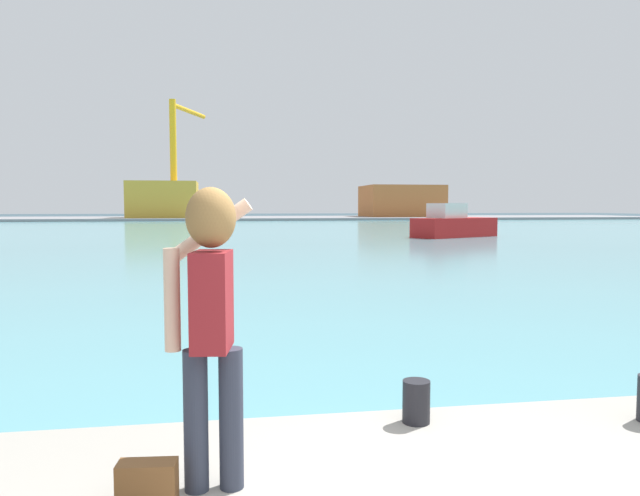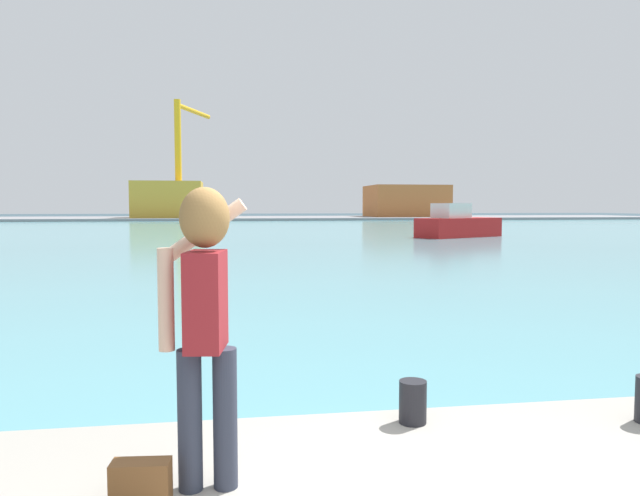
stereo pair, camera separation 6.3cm
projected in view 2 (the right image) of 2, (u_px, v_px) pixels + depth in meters
The scene contains 10 objects.
ground_plane at pixel (240, 230), 52.02m from camera, with size 220.00×220.00×0.00m, color #334751.
harbor_water at pixel (239, 229), 53.99m from camera, with size 140.00×100.00×0.02m, color #599EA8.
far_shore_dock at pixel (235, 218), 93.40m from camera, with size 140.00×20.00×0.37m, color gray.
person_photographer at pixel (204, 306), 3.34m from camera, with size 0.53×0.56×1.74m.
handbag at pixel (141, 483), 3.23m from camera, with size 0.32×0.14×0.24m, color brown.
harbor_bollard at pixel (413, 402), 4.43m from camera, with size 0.21×0.21×0.32m, color black.
boat_moored at pixel (457, 225), 40.66m from camera, with size 6.76×4.93×2.33m.
warehouse_left at pixel (168, 200), 89.29m from camera, with size 10.17×8.24×5.44m, color gold.
warehouse_right at pixel (406, 201), 98.40m from camera, with size 12.38×10.51×5.15m, color #B26633.
port_crane at pixel (182, 146), 90.53m from camera, with size 5.06×12.25×17.75m.
Camera 2 is at (-1.01, -2.47, 2.19)m, focal length 33.07 mm.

